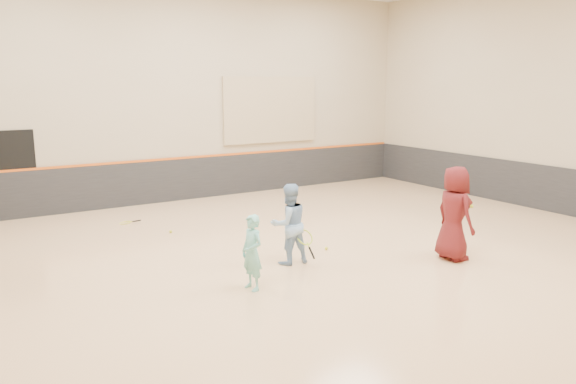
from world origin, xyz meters
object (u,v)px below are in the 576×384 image
young_man (454,213)px  girl (252,252)px  spare_racket (125,221)px  instructor (289,224)px

young_man → girl: bearing=88.7°
girl → young_man: 4.08m
young_man → spare_racket: young_man is taller
spare_racket → instructor: bearing=-69.4°
instructor → spare_racket: instructor is taller
instructor → young_man: size_ratio=0.84×
girl → young_man: size_ratio=0.70×
girl → instructor: bearing=117.5°
girl → spare_racket: girl is taller
girl → spare_racket: size_ratio=1.99×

